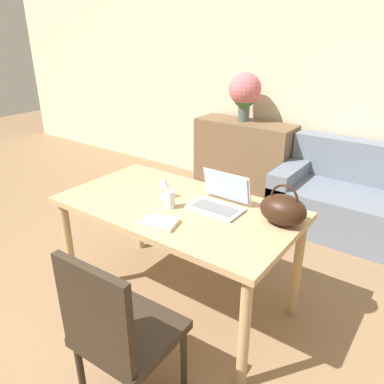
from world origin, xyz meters
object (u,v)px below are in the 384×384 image
(drinking_glass, at_px, (170,199))
(wine_glass, at_px, (164,182))
(flower_vase, at_px, (245,92))
(chair, at_px, (118,330))
(couch, at_px, (369,207))
(handbag, at_px, (283,209))
(laptop, at_px, (221,198))

(drinking_glass, height_order, wine_glass, wine_glass)
(flower_vase, bearing_deg, chair, -72.23)
(couch, xyz_separation_m, drinking_glass, (-0.85, -1.84, 0.53))
(handbag, bearing_deg, chair, -110.35)
(couch, distance_m, drinking_glass, 2.09)
(couch, height_order, laptop, laptop)
(chair, height_order, flower_vase, flower_vase)
(chair, distance_m, couch, 2.66)
(wine_glass, distance_m, flower_vase, 1.99)
(chair, xyz_separation_m, laptop, (-0.05, 0.96, 0.31))
(drinking_glass, distance_m, wine_glass, 0.17)
(handbag, bearing_deg, drinking_glass, -161.68)
(drinking_glass, bearing_deg, laptop, 39.38)
(handbag, distance_m, flower_vase, 2.21)
(drinking_glass, bearing_deg, flower_vase, 106.42)
(couch, height_order, handbag, handbag)
(wine_glass, distance_m, handbag, 0.79)
(chair, relative_size, couch, 0.55)
(wine_glass, xyz_separation_m, handbag, (0.78, 0.12, -0.02))
(handbag, bearing_deg, laptop, -178.01)
(handbag, height_order, flower_vase, flower_vase)
(laptop, height_order, drinking_glass, laptop)
(drinking_glass, distance_m, flower_vase, 2.13)
(laptop, height_order, wine_glass, laptop)
(flower_vase, bearing_deg, laptop, -65.09)
(handbag, bearing_deg, wine_glass, -171.24)
(laptop, bearing_deg, couch, 69.66)
(wine_glass, bearing_deg, flower_vase, 103.63)
(laptop, relative_size, drinking_glass, 2.94)
(chair, height_order, couch, chair)
(couch, relative_size, drinking_glass, 14.72)
(flower_vase, bearing_deg, couch, -6.91)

